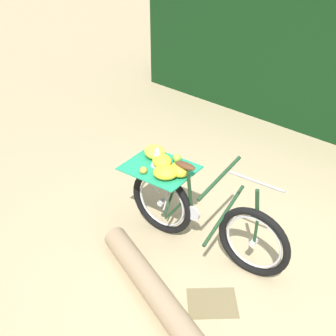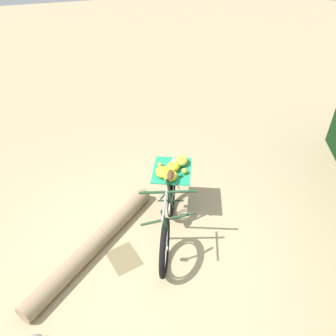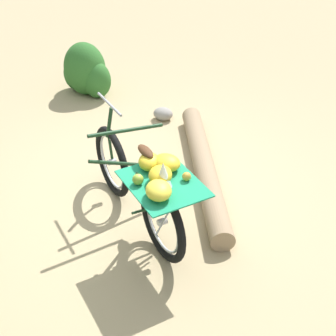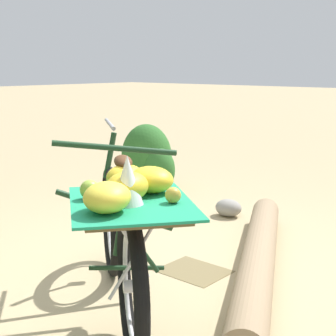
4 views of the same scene
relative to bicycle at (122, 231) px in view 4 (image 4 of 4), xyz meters
name	(u,v)px [view 4 (image 4 of 4)]	position (x,y,z in m)	size (l,w,h in m)	color
ground_plane	(135,283)	(0.30, -0.39, -0.51)	(60.00, 60.00, 0.00)	tan
bicycle	(122,231)	(0.00, 0.00, 0.00)	(1.59, 1.33, 1.03)	black
fallen_log	(258,258)	(-0.22, -1.04, -0.40)	(0.23, 0.23, 2.37)	#937A5B
shrub_cluster	(147,161)	(2.00, -2.33, -0.18)	(0.78, 0.54, 0.75)	#2D6628
path_stone	(228,208)	(0.70, -2.05, -0.43)	(0.26, 0.21, 0.16)	gray
leaf_litter_patch	(194,271)	(0.13, -0.80, -0.51)	(0.44, 0.36, 0.01)	olive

